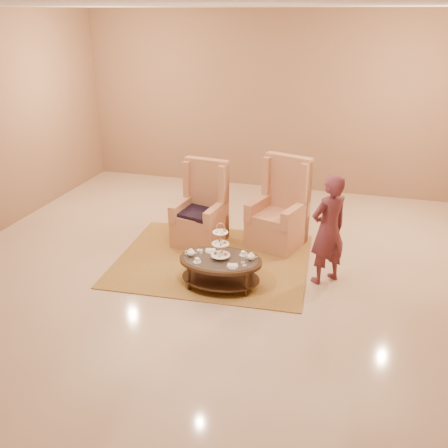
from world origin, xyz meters
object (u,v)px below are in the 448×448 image
(tea_table, at_px, (221,264))
(armchair_right, at_px, (280,216))
(armchair_left, at_px, (202,215))
(person, at_px, (328,230))

(tea_table, xyz_separation_m, armchair_right, (0.52, 1.57, 0.13))
(armchair_left, xyz_separation_m, armchair_right, (1.21, 0.27, 0.02))
(armchair_right, xyz_separation_m, person, (0.82, -1.03, 0.30))
(armchair_right, bearing_deg, armchair_left, -150.00)
(person, bearing_deg, armchair_left, -64.93)
(tea_table, bearing_deg, person, 18.90)
(tea_table, distance_m, armchair_left, 1.48)
(armchair_left, distance_m, armchair_right, 1.24)
(armchair_right, relative_size, person, 0.91)
(armchair_left, bearing_deg, tea_table, -54.78)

